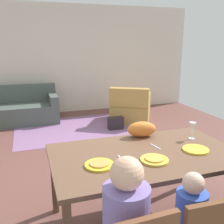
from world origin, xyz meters
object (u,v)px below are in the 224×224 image
dining_table (145,159)px  wine_glass (192,127)px  plate_near_man (99,165)px  plate_near_woman (196,150)px  plate_near_child (154,160)px  couch (16,110)px  cat (142,129)px  armchair (131,108)px  handbag (116,123)px

dining_table → wine_glass: 0.69m
plate_near_man → plate_near_woman: same height
plate_near_child → plate_near_woman: size_ratio=1.00×
plate_near_woman → couch: 4.52m
cat → armchair: (1.08, 2.91, -0.53)m
dining_table → plate_near_woman: (0.48, -0.10, 0.08)m
plate_near_child → armchair: size_ratio=0.21×
plate_near_man → cat: size_ratio=0.78×
wine_glass → cat: bearing=153.8°
handbag → couch: bearing=149.7°
dining_table → wine_glass: wine_glass is taller
plate_near_woman → wine_glass: 0.34m
wine_glass → plate_near_woman: bearing=-118.1°
plate_near_child → wine_glass: size_ratio=1.34×
plate_near_man → plate_near_child: bearing=-7.1°
plate_near_man → handbag: bearing=68.3°
plate_near_man → wine_glass: 1.16m
dining_table → plate_near_man: plate_near_man is taller
wine_glass → cat: wine_glass is taller
wine_glass → cat: size_ratio=0.58×
cat → handbag: 2.62m
wine_glass → plate_near_man: bearing=-165.0°
cat → plate_near_man: bearing=-131.2°
plate_near_child → cat: 0.62m
plate_near_man → handbag: plate_near_man is taller
couch → armchair: (2.50, -0.71, 0.02)m
dining_table → cat: bearing=70.3°
plate_near_man → armchair: size_ratio=0.21×
plate_near_man → plate_near_child: size_ratio=1.00×
plate_near_child → plate_near_woman: 0.49m
wine_glass → cat: (-0.48, 0.24, -0.05)m
armchair → handbag: (-0.52, -0.45, -0.19)m
couch → armchair: same height
plate_near_child → armchair: 3.75m
plate_near_man → wine_glass: (1.12, 0.30, 0.12)m
dining_table → cat: size_ratio=5.50×
armchair → handbag: size_ratio=3.65×
wine_glass → couch: 4.34m
plate_near_man → cat: 0.84m
plate_near_child → wine_glass: bearing=29.6°
dining_table → plate_near_child: (0.00, -0.18, 0.08)m
wine_glass → couch: size_ratio=0.10×
dining_table → armchair: 3.57m
handbag → wine_glass: bearing=-91.5°
plate_near_woman → armchair: size_ratio=0.21×
plate_near_man → plate_near_child: same height
dining_table → plate_near_child: 0.20m
plate_near_woman → cat: (-0.33, 0.52, 0.08)m
plate_near_child → handbag: (0.71, 3.06, -0.64)m
dining_table → cat: 0.47m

